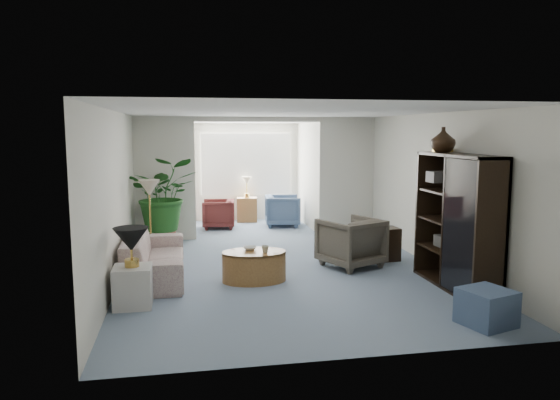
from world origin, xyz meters
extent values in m
plane|color=gray|center=(0.00, 0.00, 0.00)|extent=(6.00, 6.00, 0.00)
plane|color=gray|center=(0.00, 4.10, 0.00)|extent=(2.60, 2.60, 0.00)
cube|color=silver|center=(-1.90, 3.00, 1.25)|extent=(1.20, 0.12, 2.50)
cube|color=silver|center=(1.90, 3.00, 1.25)|extent=(1.20, 0.12, 2.50)
cube|color=silver|center=(0.00, 3.00, 2.45)|extent=(2.60, 0.12, 0.10)
cube|color=white|center=(0.00, 5.18, 1.40)|extent=(2.20, 0.02, 1.50)
cube|color=white|center=(0.00, 5.15, 1.40)|extent=(2.20, 0.02, 1.50)
cube|color=beige|center=(2.46, -0.10, 1.70)|extent=(0.04, 0.50, 0.40)
imported|color=beige|center=(-2.00, 0.33, 0.33)|extent=(0.88, 2.23, 0.65)
cube|color=beige|center=(-2.20, -1.02, 0.26)|extent=(0.47, 0.47, 0.52)
cone|color=black|center=(-2.20, -1.02, 0.87)|extent=(0.44, 0.44, 0.30)
cone|color=beige|center=(-2.11, 1.43, 1.25)|extent=(0.36, 0.36, 0.28)
cylinder|color=olive|center=(-0.54, -0.18, 0.23)|extent=(1.05, 1.05, 0.45)
imported|color=silver|center=(-0.59, -0.08, 0.47)|extent=(0.22, 0.22, 0.05)
imported|color=#B7B7A0|center=(-0.39, -0.28, 0.50)|extent=(0.12, 0.12, 0.10)
imported|color=#5C5648|center=(1.14, 0.38, 0.40)|extent=(1.15, 1.16, 0.81)
cube|color=black|center=(1.84, 0.68, 0.28)|extent=(0.50, 0.41, 0.57)
cube|color=black|center=(2.23, -1.02, 0.95)|extent=(0.46, 1.71, 1.90)
imported|color=black|center=(2.23, -0.52, 2.09)|extent=(0.36, 0.36, 0.37)
cube|color=#4A5C80|center=(1.85, -2.42, 0.21)|extent=(0.65, 0.65, 0.42)
cylinder|color=#A64830|center=(-1.90, 2.41, 0.16)|extent=(0.40, 0.40, 0.32)
imported|color=#20591E|center=(-1.90, 2.41, 1.02)|extent=(1.27, 1.10, 1.41)
imported|color=#4A5C80|center=(0.73, 4.19, 0.36)|extent=(0.88, 0.86, 0.72)
imported|color=#531C1F|center=(-0.77, 4.19, 0.33)|extent=(0.80, 0.78, 0.66)
cube|color=olive|center=(-0.02, 4.94, 0.30)|extent=(0.53, 0.43, 0.60)
cube|color=#363430|center=(2.18, -0.85, 0.64)|extent=(0.30, 0.26, 0.16)
cube|color=#52504D|center=(2.18, -0.54, 1.54)|extent=(0.30, 0.26, 0.16)
cube|color=#4C4A46|center=(2.18, -1.24, 1.09)|extent=(0.30, 0.26, 0.16)
camera|label=1|loc=(-1.54, -7.65, 2.22)|focal=33.49mm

